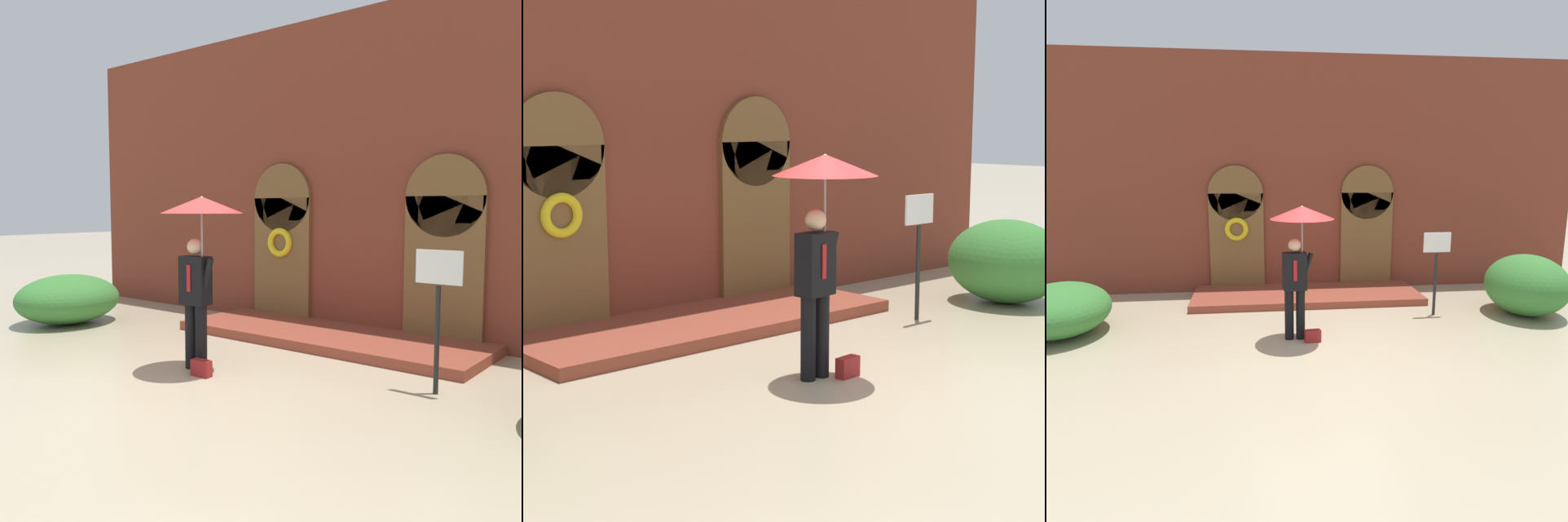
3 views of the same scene
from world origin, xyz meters
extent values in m
plane|color=tan|center=(0.00, 0.00, 0.00)|extent=(80.00, 80.00, 0.00)
cube|color=brown|center=(0.00, 4.20, 2.80)|extent=(14.00, 0.50, 5.60)
cube|color=brown|center=(-1.60, 3.91, 1.20)|extent=(1.30, 0.08, 2.40)
cylinder|color=brown|center=(-1.60, 3.91, 2.40)|extent=(1.30, 0.08, 1.30)
cube|color=brown|center=(1.60, 3.91, 1.20)|extent=(1.30, 0.08, 2.40)
cylinder|color=brown|center=(1.60, 3.91, 2.40)|extent=(1.30, 0.08, 1.30)
torus|color=yellow|center=(-1.60, 3.84, 1.55)|extent=(0.56, 0.12, 0.56)
cube|color=brown|center=(0.00, 3.05, 0.08)|extent=(5.20, 1.80, 0.16)
cylinder|color=black|center=(-0.60, 0.49, 0.45)|extent=(0.16, 0.16, 0.90)
cylinder|color=black|center=(-0.40, 0.49, 0.45)|extent=(0.16, 0.16, 0.90)
cube|color=black|center=(-0.50, 0.49, 1.23)|extent=(0.42, 0.28, 0.66)
cube|color=#A51919|center=(-0.50, 0.36, 1.27)|extent=(0.06, 0.02, 0.36)
sphere|color=tan|center=(-0.50, 0.49, 1.69)|extent=(0.22, 0.22, 0.22)
cylinder|color=black|center=(-0.28, 0.49, 1.33)|extent=(0.22, 0.09, 0.46)
cylinder|color=gray|center=(-0.37, 0.49, 1.65)|extent=(0.02, 0.02, 0.98)
cone|color=red|center=(-0.37, 0.49, 2.25)|extent=(1.10, 1.10, 0.22)
cone|color=white|center=(-0.37, 0.49, 2.27)|extent=(0.61, 0.61, 0.20)
cube|color=maroon|center=(-0.21, 0.29, 0.11)|extent=(0.29, 0.14, 0.22)
cylinder|color=black|center=(2.48, 1.54, 0.65)|extent=(0.06, 0.06, 1.30)
cube|color=white|center=(2.48, 1.54, 1.52)|extent=(0.56, 0.03, 0.40)
ellipsoid|color=#387A33|center=(-4.72, 1.22, 0.47)|extent=(1.72, 2.02, 0.93)
ellipsoid|color=#387A33|center=(4.38, 1.38, 0.62)|extent=(1.60, 1.83, 1.25)
camera|label=1|loc=(5.10, -5.03, 2.21)|focal=40.00mm
camera|label=2|loc=(-6.76, -5.88, 2.70)|focal=60.00mm
camera|label=3|loc=(-1.20, -7.34, 2.99)|focal=32.00mm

